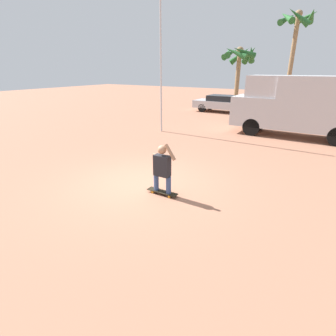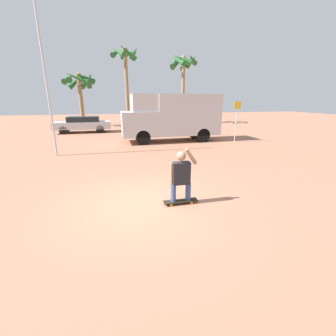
# 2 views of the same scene
# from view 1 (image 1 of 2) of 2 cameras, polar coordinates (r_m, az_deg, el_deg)

# --- Properties ---
(ground_plane) EXTENTS (80.00, 80.00, 0.00)m
(ground_plane) POSITION_cam_1_polar(r_m,az_deg,el_deg) (8.12, -5.81, -3.34)
(ground_plane) COLOR #A36B51
(skateboard) EXTENTS (0.92, 0.23, 0.09)m
(skateboard) POSITION_cam_1_polar(r_m,az_deg,el_deg) (7.37, -1.24, -5.22)
(skateboard) COLOR black
(skateboard) RESTS_ON ground_plane
(person_skateboarder) EXTENTS (0.73, 0.24, 1.41)m
(person_skateboarder) POSITION_cam_1_polar(r_m,az_deg,el_deg) (7.07, -1.30, 0.33)
(person_skateboarder) COLOR #384C7A
(person_skateboarder) RESTS_ON skateboard
(camper_van) EXTENTS (6.27, 2.02, 2.99)m
(camper_van) POSITION_cam_1_polar(r_m,az_deg,el_deg) (14.87, 27.01, 12.21)
(camper_van) COLOR black
(camper_van) RESTS_ON ground_plane
(parked_car_silver) EXTENTS (4.53, 1.83, 1.32)m
(parked_car_silver) POSITION_cam_1_polar(r_m,az_deg,el_deg) (22.02, 11.89, 13.66)
(parked_car_silver) COLOR black
(parked_car_silver) RESTS_ON ground_plane
(palm_tree_center_background) EXTENTS (2.90, 2.94, 7.58)m
(palm_tree_center_background) POSITION_cam_1_polar(r_m,az_deg,el_deg) (24.65, 26.15, 25.49)
(palm_tree_center_background) COLOR #8E704C
(palm_tree_center_background) RESTS_ON ground_plane
(palm_tree_far_left) EXTENTS (3.17, 3.28, 5.30)m
(palm_tree_far_left) POSITION_cam_1_polar(r_m,az_deg,el_deg) (26.38, 15.30, 22.29)
(palm_tree_far_left) COLOR #8E704C
(palm_tree_far_left) RESTS_ON ground_plane
(flagpole) EXTENTS (1.09, 0.12, 7.87)m
(flagpole) POSITION_cam_1_polar(r_m,az_deg,el_deg) (14.55, -1.29, 25.58)
(flagpole) COLOR #B7B7BC
(flagpole) RESTS_ON ground_plane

